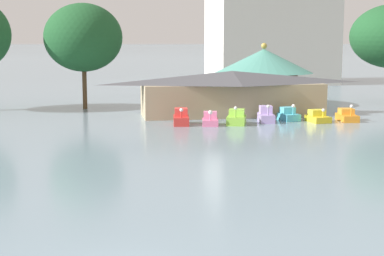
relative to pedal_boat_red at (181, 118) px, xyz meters
The scene contains 11 objects.
pedal_boat_red is the anchor object (origin of this frame).
pedal_boat_pink 2.71m from the pedal_boat_red, 18.85° to the right, with size 1.83×2.44×1.49m.
pedal_boat_lime 5.14m from the pedal_boat_red, ahead, with size 2.43×3.07×1.80m.
pedal_boat_lavender 8.23m from the pedal_boat_red, ahead, with size 1.71×2.87×1.79m.
pedal_boat_cyan 10.79m from the pedal_boat_red, ahead, with size 1.80×2.45×1.68m.
pedal_boat_yellow 13.12m from the pedal_boat_red, ahead, with size 1.88×2.58×1.41m.
pedal_boat_orange 16.18m from the pedal_boat_red, ahead, with size 1.86×3.11×1.72m.
boathouse 8.49m from the pedal_boat_red, 41.66° to the left, with size 19.96×6.12×4.60m.
green_roof_pavilion 18.60m from the pedal_boat_red, 48.99° to the left, with size 11.51×11.51×7.39m.
shoreline_tree_mid 18.23m from the pedal_boat_red, 122.17° to the left, with size 8.73×8.73×11.80m.
background_building_block 55.46m from the pedal_boat_red, 64.25° to the left, with size 21.09×16.77×22.93m.
Camera 1 is at (-0.51, -17.79, 7.80)m, focal length 54.41 mm.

